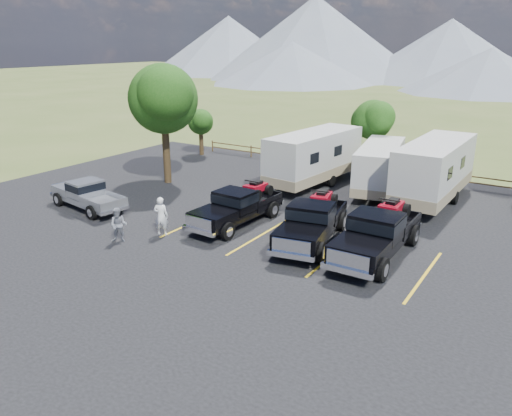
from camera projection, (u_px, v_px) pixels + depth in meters
The scene contains 17 objects.
ground at pixel (248, 278), 20.25m from camera, with size 320.00×320.00×0.00m, color #465926.
asphalt_lot at pixel (284, 253), 22.63m from camera, with size 44.00×34.00×0.04m, color black.
stall_lines at pixel (295, 245), 23.42m from camera, with size 12.12×5.50×0.01m.
tree_big_nw at pixel (163, 99), 32.10m from camera, with size 5.54×5.18×7.84m.
tree_north at pixel (373, 120), 35.22m from camera, with size 3.46×3.24×5.25m.
tree_nw_small at pixel (200, 122), 41.14m from camera, with size 2.59×2.43×3.85m.
rail_fence at pixel (424, 174), 33.77m from camera, with size 36.12×0.12×1.00m.
mountain_range at pixel (494, 47), 106.08m from camera, with size 209.00×71.00×20.00m.
rig_left at pixel (238, 206), 25.86m from camera, with size 2.37×6.22×2.05m.
rig_center at pixel (312, 221), 23.55m from camera, with size 3.27×6.77×2.17m.
rig_right at pixel (378, 232), 21.97m from camera, with size 2.43×6.80×2.27m.
trailer_left at pixel (314, 158), 32.69m from camera, with size 3.44×10.12×3.50m.
trailer_center at pixel (379, 168), 31.12m from camera, with size 3.57×8.68×3.01m.
trailer_right at pixel (434, 171), 29.08m from camera, with size 2.86×10.39×3.62m.
pickup_silver at pixel (88, 195), 28.15m from camera, with size 5.71×2.57×1.65m.
person_a at pixel (161, 216), 24.38m from camera, with size 0.71×0.47×1.94m, color white.
person_b at pixel (119, 225), 23.55m from camera, with size 0.81×0.63×1.68m, color gray.
Camera 1 is at (10.19, -15.18, 9.16)m, focal length 35.00 mm.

